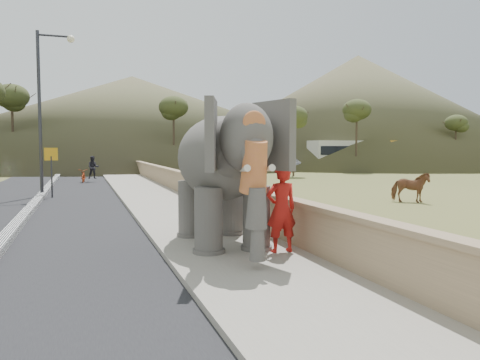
{
  "coord_description": "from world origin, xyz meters",
  "views": [
    {
      "loc": [
        -3.13,
        -8.92,
        2.43
      ],
      "look_at": [
        0.2,
        0.9,
        1.7
      ],
      "focal_mm": 35.0,
      "sensor_mm": 36.0,
      "label": 1
    }
  ],
  "objects_px": {
    "motorcyclist": "(88,172)",
    "cow": "(410,187)",
    "elephant_and_man": "(222,177)",
    "lamppost": "(46,97)"
  },
  "relations": [
    {
      "from": "motorcyclist",
      "to": "cow",
      "type": "bearing_deg",
      "value": -51.59
    },
    {
      "from": "elephant_and_man",
      "to": "motorcyclist",
      "type": "height_order",
      "value": "elephant_and_man"
    },
    {
      "from": "cow",
      "to": "motorcyclist",
      "type": "relative_size",
      "value": 0.87
    },
    {
      "from": "lamppost",
      "to": "motorcyclist",
      "type": "height_order",
      "value": "lamppost"
    },
    {
      "from": "lamppost",
      "to": "cow",
      "type": "height_order",
      "value": "lamppost"
    },
    {
      "from": "motorcyclist",
      "to": "elephant_and_man",
      "type": "bearing_deg",
      "value": -83.15
    },
    {
      "from": "lamppost",
      "to": "cow",
      "type": "bearing_deg",
      "value": -26.87
    },
    {
      "from": "lamppost",
      "to": "motorcyclist",
      "type": "xyz_separation_m",
      "value": [
        1.94,
        9.04,
        -4.17
      ]
    },
    {
      "from": "elephant_and_man",
      "to": "lamppost",
      "type": "bearing_deg",
      "value": 108.52
    },
    {
      "from": "lamppost",
      "to": "elephant_and_man",
      "type": "bearing_deg",
      "value": -71.48
    }
  ]
}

